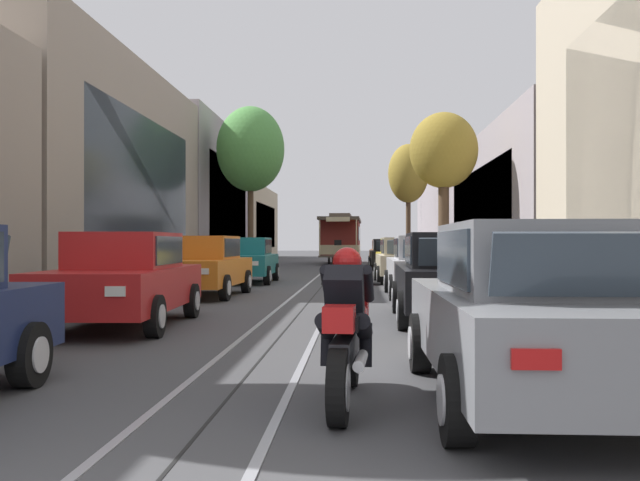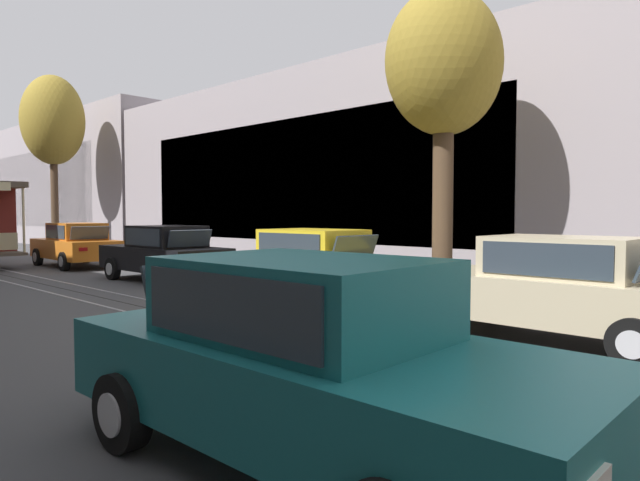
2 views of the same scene
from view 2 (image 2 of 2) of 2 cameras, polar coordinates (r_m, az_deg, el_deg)
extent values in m
plane|color=#424244|center=(10.90, -13.59, -7.49)|extent=(170.55, 170.55, 0.00)
cube|color=gray|center=(14.95, -25.38, -4.89)|extent=(0.08, 76.22, 0.01)
cube|color=gray|center=(15.35, -21.66, -4.62)|extent=(0.08, 76.22, 0.01)
cube|color=black|center=(15.15, -23.49, -4.76)|extent=(0.03, 76.22, 0.01)
cube|color=gray|center=(20.45, 0.98, 6.83)|extent=(4.22, 22.44, 6.75)
cube|color=#2D3842|center=(18.95, -3.35, 6.12)|extent=(0.04, 15.92, 4.05)
cube|color=gray|center=(39.86, -23.08, 5.22)|extent=(5.63, 22.44, 7.59)
cube|color=#2D3842|center=(38.84, -26.88, 4.66)|extent=(0.04, 15.92, 4.55)
cube|color=#196B70|center=(4.40, -0.37, -14.04)|extent=(1.88, 4.33, 0.66)
cube|color=#196B70|center=(4.37, -1.81, -5.71)|extent=(1.51, 2.09, 0.60)
cube|color=#2D3842|center=(3.84, 7.21, -7.21)|extent=(1.34, 0.25, 0.47)
cube|color=#2D3842|center=(5.26, -11.06, -4.53)|extent=(1.30, 0.22, 0.45)
cube|color=#2D3842|center=(4.92, 4.33, -4.76)|extent=(0.06, 1.81, 0.47)
cube|color=#2D3842|center=(3.88, -9.65, -6.82)|extent=(0.06, 1.81, 0.47)
cube|color=#B21414|center=(6.33, -11.36, -7.99)|extent=(0.28, 0.05, 0.12)
cube|color=#B21414|center=(5.76, -20.51, -9.18)|extent=(0.28, 0.05, 0.12)
cylinder|color=black|center=(4.54, 21.02, -18.10)|extent=(0.21, 0.64, 0.64)
cylinder|color=silver|center=(4.64, 21.55, -17.66)|extent=(0.03, 0.35, 0.35)
cylinder|color=black|center=(6.00, -4.00, -12.75)|extent=(0.21, 0.64, 0.64)
cylinder|color=silver|center=(6.07, -3.23, -12.55)|extent=(0.03, 0.35, 0.35)
cylinder|color=black|center=(5.02, -19.42, -16.03)|extent=(0.21, 0.64, 0.64)
cylinder|color=silver|center=(4.97, -20.59, -16.24)|extent=(0.03, 0.35, 0.35)
cube|color=#C1B28E|center=(9.22, 22.46, -5.39)|extent=(1.85, 4.32, 0.66)
cube|color=#C1B28E|center=(9.10, 23.42, -1.52)|extent=(1.50, 2.08, 0.60)
cube|color=#2D3842|center=(9.42, 18.62, -1.43)|extent=(1.33, 0.24, 0.47)
cube|color=#2D3842|center=(8.40, 21.69, -1.83)|extent=(0.05, 1.81, 0.47)
cube|color=#2D3842|center=(9.81, 24.90, -1.26)|extent=(0.05, 1.81, 0.47)
cube|color=white|center=(9.70, 9.23, -4.23)|extent=(0.28, 0.04, 0.14)
cube|color=white|center=(10.64, 12.60, -3.65)|extent=(0.28, 0.04, 0.14)
cylinder|color=black|center=(9.06, 12.43, -7.50)|extent=(0.21, 0.64, 0.64)
cylinder|color=silver|center=(8.97, 12.07, -7.61)|extent=(0.02, 0.35, 0.35)
cylinder|color=black|center=(10.59, 17.35, -6.08)|extent=(0.21, 0.64, 0.64)
cylinder|color=silver|center=(10.69, 17.60, -6.00)|extent=(0.02, 0.35, 0.35)
cylinder|color=black|center=(8.05, 29.16, -9.08)|extent=(0.21, 0.64, 0.64)
cylinder|color=silver|center=(7.95, 28.96, -9.23)|extent=(0.02, 0.35, 0.35)
cube|color=gold|center=(12.32, -1.20, -3.18)|extent=(1.86, 4.32, 0.66)
cube|color=gold|center=(12.16, -0.70, -0.28)|extent=(1.50, 2.08, 0.60)
cube|color=#2D3842|center=(12.76, -3.42, -0.23)|extent=(1.33, 0.24, 0.47)
cube|color=#2D3842|center=(11.38, 3.60, -0.59)|extent=(1.30, 0.21, 0.45)
cube|color=#2D3842|center=(11.63, -3.25, -0.42)|extent=(0.05, 1.81, 0.47)
cube|color=#2D3842|center=(12.71, 1.63, -0.15)|extent=(0.05, 1.81, 0.47)
cube|color=white|center=(13.55, -9.42, -2.26)|extent=(0.28, 0.04, 0.14)
cube|color=#B21414|center=(10.47, 5.15, -3.70)|extent=(0.28, 0.04, 0.12)
cube|color=white|center=(14.25, -5.86, -1.99)|extent=(0.28, 0.04, 0.14)
cube|color=#B21414|center=(11.37, 8.61, -3.21)|extent=(0.28, 0.04, 0.12)
cylinder|color=black|center=(12.75, -8.29, -4.50)|extent=(0.21, 0.64, 0.64)
cylinder|color=silver|center=(12.68, -8.68, -4.54)|extent=(0.02, 0.35, 0.35)
cylinder|color=black|center=(13.91, -2.60, -3.87)|extent=(0.21, 0.64, 0.64)
cylinder|color=silver|center=(13.98, -2.28, -3.83)|extent=(0.02, 0.35, 0.35)
cylinder|color=black|center=(10.81, 0.60, -5.77)|extent=(0.21, 0.64, 0.64)
cylinder|color=silver|center=(10.73, 0.21, -5.84)|extent=(0.02, 0.35, 0.35)
cylinder|color=black|center=(12.16, 6.24, -4.84)|extent=(0.21, 0.64, 0.64)
cylinder|color=silver|center=(12.24, 6.55, -4.79)|extent=(0.02, 0.35, 0.35)
cube|color=black|center=(16.63, -15.52, -1.74)|extent=(1.82, 4.31, 0.66)
cube|color=black|center=(16.46, -15.28, 0.42)|extent=(1.49, 2.07, 0.60)
cube|color=#2D3842|center=(17.19, -16.73, 0.42)|extent=(1.33, 0.23, 0.47)
cube|color=#2D3842|center=(15.47, -13.01, 0.22)|extent=(1.30, 0.20, 0.45)
cube|color=#2D3842|center=(16.09, -17.56, 0.33)|extent=(0.04, 1.81, 0.47)
cube|color=#2D3842|center=(16.86, -13.11, 0.49)|extent=(0.04, 1.81, 0.47)
cube|color=white|center=(18.25, -20.52, -1.11)|extent=(0.28, 0.04, 0.14)
cube|color=#B21414|center=(14.50, -13.03, -1.96)|extent=(0.28, 0.04, 0.12)
cube|color=white|center=(18.77, -17.46, -0.96)|extent=(0.28, 0.04, 0.14)
cube|color=#B21414|center=(15.14, -9.50, -1.73)|extent=(0.28, 0.04, 0.12)
cylinder|color=black|center=(17.41, -20.26, -2.70)|extent=(0.20, 0.64, 0.64)
cylinder|color=silver|center=(17.36, -20.59, -2.72)|extent=(0.02, 0.35, 0.35)
cylinder|color=black|center=(18.25, -15.29, -2.39)|extent=(0.20, 0.64, 0.64)
cylinder|color=silver|center=(18.30, -15.00, -2.37)|extent=(0.02, 0.35, 0.35)
cylinder|color=black|center=(15.07, -15.77, -3.46)|extent=(0.20, 0.64, 0.64)
cylinder|color=silver|center=(15.02, -16.13, -3.49)|extent=(0.02, 0.35, 0.35)
cylinder|color=black|center=(16.03, -10.35, -3.03)|extent=(0.20, 0.64, 0.64)
cylinder|color=silver|center=(16.10, -10.03, -3.01)|extent=(0.02, 0.35, 0.35)
cube|color=orange|center=(22.22, -23.50, -0.76)|extent=(1.97, 4.37, 0.66)
cube|color=orange|center=(22.06, -23.40, 0.85)|extent=(1.56, 2.12, 0.60)
cube|color=#2D3842|center=(22.84, -24.13, 0.85)|extent=(1.34, 0.27, 0.47)
cube|color=#2D3842|center=(20.95, -22.26, 0.73)|extent=(1.30, 0.25, 0.45)
cube|color=#2D3842|center=(21.81, -25.24, 0.80)|extent=(0.10, 1.81, 0.47)
cube|color=#2D3842|center=(22.33, -21.60, 0.91)|extent=(0.10, 1.81, 0.47)
cube|color=white|center=(24.08, -26.54, -0.33)|extent=(0.28, 0.05, 0.14)
cube|color=#B21414|center=(20.00, -22.85, -0.83)|extent=(0.28, 0.05, 0.12)
cube|color=white|center=(24.44, -24.04, -0.24)|extent=(0.28, 0.05, 0.14)
cube|color=#B21414|center=(20.43, -19.93, -0.71)|extent=(0.28, 0.05, 0.12)
cylinder|color=black|center=(23.22, -26.67, -1.50)|extent=(0.23, 0.65, 0.64)
cylinder|color=silver|center=(23.19, -26.93, -1.51)|extent=(0.03, 0.35, 0.35)
cylinder|color=black|center=(23.80, -22.61, -1.32)|extent=(0.23, 0.65, 0.64)
cylinder|color=silver|center=(23.84, -22.37, -1.31)|extent=(0.03, 0.35, 0.35)
cylinder|color=black|center=(20.70, -24.48, -1.94)|extent=(0.23, 0.65, 0.64)
cylinder|color=silver|center=(20.66, -24.77, -1.95)|extent=(0.03, 0.35, 0.35)
cylinder|color=black|center=(21.34, -20.02, -1.72)|extent=(0.23, 0.65, 0.64)
cylinder|color=silver|center=(21.39, -19.75, -1.71)|extent=(0.03, 0.35, 0.35)
cylinder|color=#4C3826|center=(12.06, 12.31, 3.76)|extent=(0.42, 0.42, 4.30)
ellipsoid|color=olive|center=(12.46, 12.45, 17.20)|extent=(2.68, 2.29, 2.99)
cylinder|color=#4C3826|center=(29.16, -25.28, 3.85)|extent=(0.34, 0.34, 5.23)
ellipsoid|color=olive|center=(29.48, -25.43, 10.95)|extent=(2.82, 2.76, 4.13)
cylinder|color=beige|center=(21.59, -27.81, 1.71)|extent=(0.08, 0.08, 2.30)
camera|label=1|loc=(21.63, 115.04, -2.51)|focal=37.94mm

